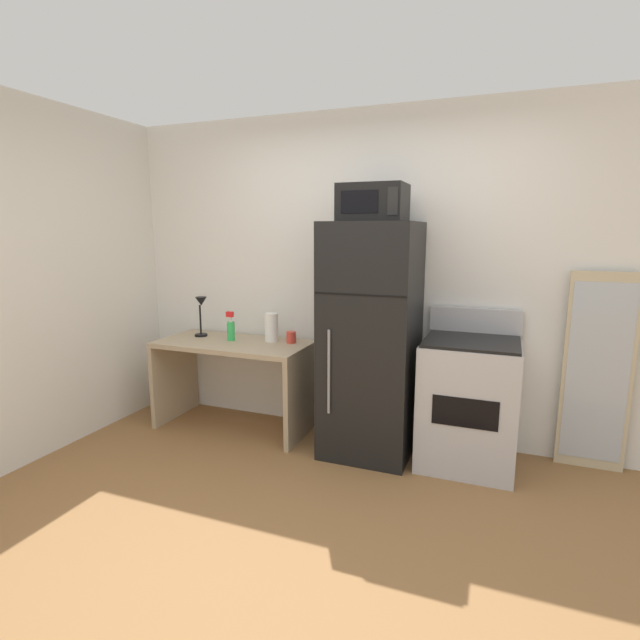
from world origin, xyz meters
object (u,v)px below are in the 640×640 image
at_px(oven_range, 468,402).
at_px(desk_lamp, 201,310).
at_px(spray_bottle, 231,329).
at_px(coffee_mug, 291,337).
at_px(leaning_mirror, 597,373).
at_px(refrigerator, 371,340).
at_px(microwave, 373,203).
at_px(paper_towel_roll, 271,327).
at_px(desk, 234,366).

bearing_deg(oven_range, desk_lamp, 178.57).
bearing_deg(spray_bottle, coffee_mug, 11.31).
bearing_deg(spray_bottle, leaning_mirror, 4.89).
bearing_deg(leaning_mirror, refrigerator, -169.40).
relative_size(spray_bottle, microwave, 0.54).
distance_m(spray_bottle, refrigerator, 1.24).
bearing_deg(coffee_mug, paper_towel_roll, -177.39).
relative_size(desk, coffee_mug, 13.54).
distance_m(coffee_mug, leaning_mirror, 2.27).
bearing_deg(microwave, leaning_mirror, 11.36).
bearing_deg(oven_range, desk, -179.53).
bearing_deg(leaning_mirror, desk_lamp, -176.33).
distance_m(coffee_mug, oven_range, 1.48).
xyz_separation_m(desk_lamp, paper_towel_roll, (0.65, 0.06, -0.12)).
bearing_deg(refrigerator, desk, 179.18).
xyz_separation_m(spray_bottle, oven_range, (1.95, -0.02, -0.38)).
bearing_deg(desk, coffee_mug, 16.10).
xyz_separation_m(desk, oven_range, (1.91, 0.02, -0.07)).
xyz_separation_m(desk, microwave, (1.20, -0.04, 1.33)).
xyz_separation_m(desk, paper_towel_roll, (0.29, 0.13, 0.34)).
xyz_separation_m(coffee_mug, oven_range, (1.44, -0.12, -0.33)).
height_order(microwave, leaning_mirror, microwave).
bearing_deg(oven_range, coffee_mug, 175.21).
relative_size(microwave, leaning_mirror, 0.33).
height_order(refrigerator, oven_range, refrigerator).
xyz_separation_m(paper_towel_roll, microwave, (0.90, -0.17, 0.99)).
bearing_deg(oven_range, microwave, -175.67).
distance_m(refrigerator, microwave, 1.00).
bearing_deg(desk, refrigerator, -0.82).
distance_m(desk_lamp, paper_towel_roll, 0.67).
relative_size(spray_bottle, leaning_mirror, 0.18).
height_order(spray_bottle, leaning_mirror, leaning_mirror).
bearing_deg(microwave, oven_range, 4.33).
bearing_deg(desk, leaning_mirror, 5.66).
relative_size(paper_towel_roll, oven_range, 0.22).
relative_size(coffee_mug, paper_towel_roll, 0.40).
height_order(desk_lamp, coffee_mug, desk_lamp).
relative_size(paper_towel_roll, leaning_mirror, 0.17).
height_order(paper_towel_roll, oven_range, oven_range).
xyz_separation_m(coffee_mug, paper_towel_roll, (-0.18, -0.01, 0.07)).
distance_m(paper_towel_roll, leaning_mirror, 2.45).
bearing_deg(paper_towel_roll, coffee_mug, 2.61).
relative_size(coffee_mug, refrigerator, 0.05).
bearing_deg(desk, microwave, -1.84).
bearing_deg(coffee_mug, oven_range, -4.79).
xyz_separation_m(refrigerator, microwave, (0.00, -0.02, 1.00)).
height_order(desk_lamp, leaning_mirror, leaning_mirror).
height_order(desk_lamp, refrigerator, refrigerator).
xyz_separation_m(spray_bottle, refrigerator, (1.24, -0.05, 0.02)).
height_order(desk_lamp, spray_bottle, desk_lamp).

